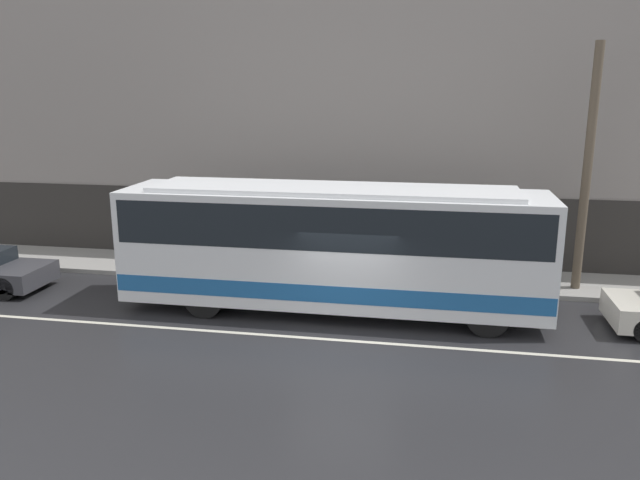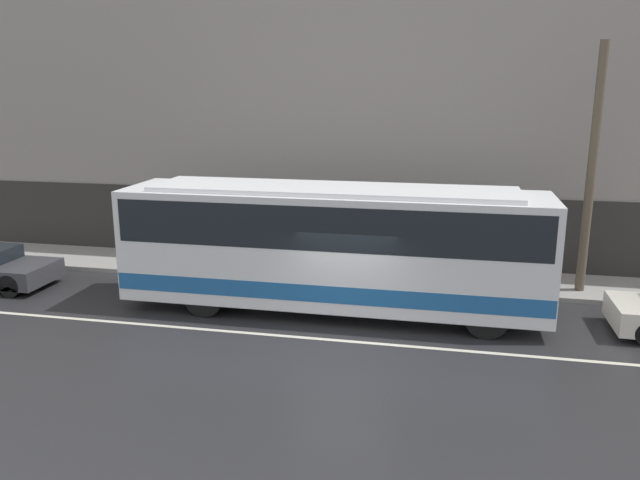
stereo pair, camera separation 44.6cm
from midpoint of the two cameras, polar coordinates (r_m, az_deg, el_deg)
ground_plane at (r=15.43m, az=2.68°, el=-9.19°), size 60.00×60.00×0.00m
sidewalk at (r=20.34m, az=5.08°, el=-3.22°), size 60.00×2.60×0.15m
building_facade at (r=20.90m, az=5.85°, el=10.73°), size 60.00×0.35×10.19m
lane_stripe at (r=15.42m, az=2.68°, el=-9.17°), size 54.00×0.14×0.01m
transit_bus at (r=16.81m, az=1.88°, el=-0.21°), size 11.38×2.59×3.46m
utility_pole_near at (r=19.48m, az=24.19°, el=5.80°), size 0.26×0.26×7.12m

